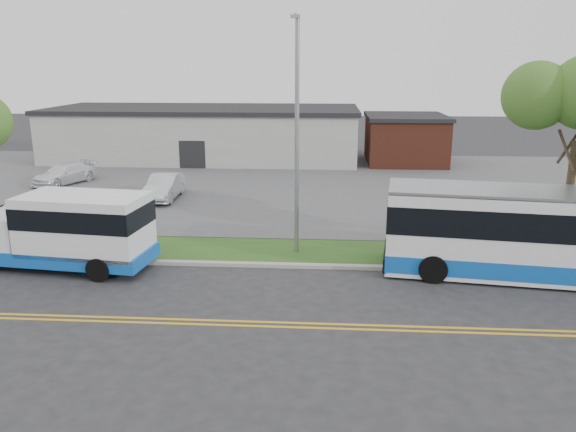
# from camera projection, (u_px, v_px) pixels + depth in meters

# --- Properties ---
(ground) EXTENTS (140.00, 140.00, 0.00)m
(ground) POSITION_uv_depth(u_px,v_px,m) (214.00, 276.00, 21.38)
(ground) COLOR #28282B
(ground) RESTS_ON ground
(lane_line_north) EXTENTS (70.00, 0.12, 0.01)m
(lane_line_north) POSITION_uv_depth(u_px,v_px,m) (190.00, 320.00, 17.67)
(lane_line_north) COLOR gold
(lane_line_north) RESTS_ON ground
(lane_line_south) EXTENTS (70.00, 0.12, 0.01)m
(lane_line_south) POSITION_uv_depth(u_px,v_px,m) (188.00, 324.00, 17.38)
(lane_line_south) COLOR gold
(lane_line_south) RESTS_ON ground
(curb) EXTENTS (80.00, 0.30, 0.15)m
(curb) POSITION_uv_depth(u_px,v_px,m) (219.00, 264.00, 22.42)
(curb) COLOR #9E9B93
(curb) RESTS_ON ground
(verge) EXTENTS (80.00, 3.30, 0.10)m
(verge) POSITION_uv_depth(u_px,v_px,m) (227.00, 250.00, 24.16)
(verge) COLOR #254C19
(verge) RESTS_ON ground
(parking_lot) EXTENTS (80.00, 25.00, 0.10)m
(parking_lot) POSITION_uv_depth(u_px,v_px,m) (263.00, 183.00, 37.74)
(parking_lot) COLOR #4C4C4F
(parking_lot) RESTS_ON ground
(commercial_building) EXTENTS (25.40, 10.40, 4.35)m
(commercial_building) POSITION_uv_depth(u_px,v_px,m) (206.00, 133.00, 47.21)
(commercial_building) COLOR #9E9E99
(commercial_building) RESTS_ON ground
(brick_wing) EXTENTS (6.30, 7.30, 3.90)m
(brick_wing) POSITION_uv_depth(u_px,v_px,m) (405.00, 139.00, 45.21)
(brick_wing) COLOR brown
(brick_wing) RESTS_ON ground
(streetlight_near) EXTENTS (0.35, 1.53, 9.50)m
(streetlight_near) POSITION_uv_depth(u_px,v_px,m) (297.00, 130.00, 22.44)
(streetlight_near) COLOR gray
(streetlight_near) RESTS_ON verge
(shuttle_bus) EXTENTS (7.97, 3.35, 2.97)m
(shuttle_bus) POSITION_uv_depth(u_px,v_px,m) (67.00, 229.00, 21.85)
(shuttle_bus) COLOR #1051B1
(shuttle_bus) RESTS_ON ground
(transit_bus) EXTENTS (12.36, 4.33, 3.36)m
(transit_bus) POSITION_uv_depth(u_px,v_px,m) (552.00, 235.00, 20.68)
(transit_bus) COLOR white
(transit_bus) RESTS_ON ground
(parked_car_a) EXTENTS (1.62, 4.48, 1.47)m
(parked_car_a) POSITION_uv_depth(u_px,v_px,m) (164.00, 187.00, 32.93)
(parked_car_a) COLOR silver
(parked_car_a) RESTS_ON parking_lot
(parked_car_b) EXTENTS (3.52, 4.91, 1.32)m
(parked_car_b) POSITION_uv_depth(u_px,v_px,m) (64.00, 174.00, 37.25)
(parked_car_b) COLOR white
(parked_car_b) RESTS_ON parking_lot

